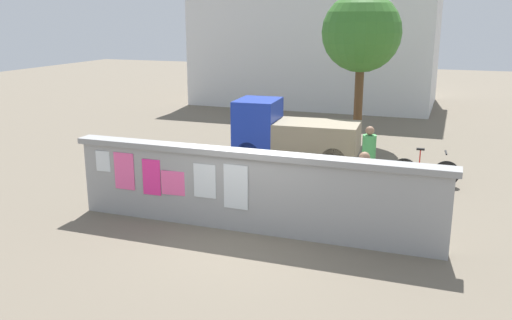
{
  "coord_description": "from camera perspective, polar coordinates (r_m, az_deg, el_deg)",
  "views": [
    {
      "loc": [
        3.7,
        -9.82,
        4.24
      ],
      "look_at": [
        -0.42,
        1.48,
        1.08
      ],
      "focal_mm": 38.56,
      "sensor_mm": 36.0,
      "label": 1
    }
  ],
  "objects": [
    {
      "name": "bicycle_near",
      "position": [
        14.86,
        17.13,
        -1.07
      ],
      "size": [
        1.71,
        0.44,
        0.95
      ],
      "color": "black",
      "rests_on": "ground"
    },
    {
      "name": "motorcycle",
      "position": [
        14.09,
        -10.18,
        -1.07
      ],
      "size": [
        1.9,
        0.56,
        0.87
      ],
      "color": "black",
      "rests_on": "ground"
    },
    {
      "name": "bicycle_far",
      "position": [
        13.09,
        4.49,
        -2.56
      ],
      "size": [
        1.65,
        0.61,
        0.95
      ],
      "color": "black",
      "rests_on": "ground"
    },
    {
      "name": "auto_rickshaw_truck",
      "position": [
        16.26,
        3.54,
        2.83
      ],
      "size": [
        3.68,
        1.71,
        1.85
      ],
      "color": "black",
      "rests_on": "ground"
    },
    {
      "name": "person_walking",
      "position": [
        11.32,
        11.06,
        -2.29
      ],
      "size": [
        0.38,
        0.38,
        1.62
      ],
      "color": "purple",
      "rests_on": "ground"
    },
    {
      "name": "tree_roadside",
      "position": [
        19.3,
        10.9,
        12.8
      ],
      "size": [
        2.68,
        2.68,
        5.05
      ],
      "color": "brown",
      "rests_on": "ground"
    },
    {
      "name": "building_background",
      "position": [
        27.98,
        6.38,
        11.85
      ],
      "size": [
        11.64,
        6.47,
        5.73
      ],
      "color": "silver",
      "rests_on": "ground"
    },
    {
      "name": "poster_wall",
      "position": [
        11.03,
        -0.64,
        -3.14
      ],
      "size": [
        7.87,
        0.42,
        1.67
      ],
      "color": "#9A9A9A",
      "rests_on": "ground"
    },
    {
      "name": "ground",
      "position": [
        18.69,
        8.09,
        1.45
      ],
      "size": [
        60.0,
        60.0,
        0.0
      ],
      "primitive_type": "plane",
      "color": "#6B6051"
    },
    {
      "name": "person_bystander",
      "position": [
        13.92,
        11.63,
        0.89
      ],
      "size": [
        0.37,
        0.37,
        1.62
      ],
      "color": "yellow",
      "rests_on": "ground"
    }
  ]
}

